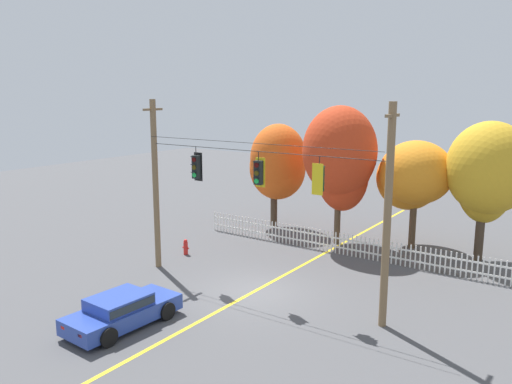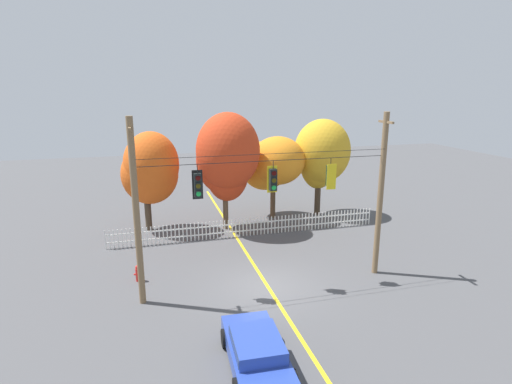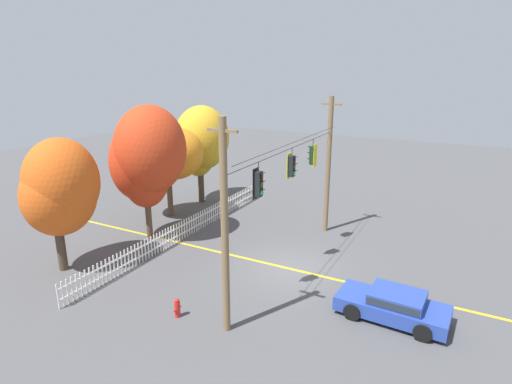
% 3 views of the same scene
% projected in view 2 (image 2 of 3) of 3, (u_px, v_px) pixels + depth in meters
% --- Properties ---
extents(ground, '(80.00, 80.00, 0.00)m').
position_uv_depth(ground, '(267.00, 286.00, 18.31)').
color(ground, '#4C4C4F').
extents(lane_centerline_stripe, '(0.16, 36.00, 0.01)m').
position_uv_depth(lane_centerline_stripe, '(267.00, 286.00, 18.31)').
color(lane_centerline_stripe, gold).
rests_on(lane_centerline_stripe, ground).
extents(signal_support_span, '(11.11, 1.10, 7.67)m').
position_uv_depth(signal_support_span, '(268.00, 203.00, 17.34)').
color(signal_support_span, brown).
rests_on(signal_support_span, ground).
extents(traffic_signal_eastbound_side, '(0.43, 0.38, 1.47)m').
position_uv_depth(traffic_signal_eastbound_side, '(198.00, 185.00, 16.36)').
color(traffic_signal_eastbound_side, black).
extents(traffic_signal_northbound_secondary, '(0.43, 0.38, 1.40)m').
position_uv_depth(traffic_signal_northbound_secondary, '(273.00, 180.00, 17.16)').
color(traffic_signal_northbound_secondary, black).
extents(traffic_signal_westbound_side, '(0.43, 0.38, 1.38)m').
position_uv_depth(traffic_signal_westbound_side, '(330.00, 176.00, 17.81)').
color(traffic_signal_westbound_side, black).
extents(white_picket_fence, '(16.36, 0.06, 1.09)m').
position_uv_depth(white_picket_fence, '(248.00, 227.00, 24.47)').
color(white_picket_fence, white).
rests_on(white_picket_fence, ground).
extents(autumn_maple_near_fence, '(3.51, 3.20, 6.19)m').
position_uv_depth(autumn_maple_near_fence, '(151.00, 169.00, 24.69)').
color(autumn_maple_near_fence, '#473828').
rests_on(autumn_maple_near_fence, ground).
extents(autumn_maple_mid, '(3.85, 3.90, 7.32)m').
position_uv_depth(autumn_maple_mid, '(226.00, 158.00, 24.73)').
color(autumn_maple_mid, brown).
rests_on(autumn_maple_mid, ground).
extents(autumn_oak_far_east, '(4.10, 4.20, 5.64)m').
position_uv_depth(autumn_oak_far_east, '(271.00, 163.00, 27.09)').
color(autumn_oak_far_east, brown).
rests_on(autumn_oak_far_east, ground).
extents(autumn_maple_far_west, '(3.87, 3.63, 6.68)m').
position_uv_depth(autumn_maple_far_west, '(321.00, 153.00, 27.82)').
color(autumn_maple_far_west, '#473828').
rests_on(autumn_maple_far_west, ground).
extents(parked_car, '(2.02, 4.12, 1.15)m').
position_uv_depth(parked_car, '(257.00, 351.00, 12.84)').
color(parked_car, '#28429E').
rests_on(parked_car, ground).
extents(fire_hydrant, '(0.38, 0.22, 0.78)m').
position_uv_depth(fire_hydrant, '(138.00, 273.00, 18.73)').
color(fire_hydrant, red).
rests_on(fire_hydrant, ground).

